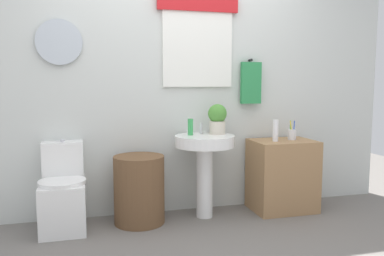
{
  "coord_description": "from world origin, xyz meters",
  "views": [
    {
      "loc": [
        -0.8,
        -2.5,
        1.22
      ],
      "look_at": [
        0.08,
        0.8,
        0.83
      ],
      "focal_mm": 36.66,
      "sensor_mm": 36.0,
      "label": 1
    }
  ],
  "objects_px": {
    "pedestal_sink": "(205,155)",
    "toothbrush_cup": "(292,134)",
    "soap_bottle": "(190,127)",
    "potted_plant": "(217,118)",
    "toilet": "(63,195)",
    "lotion_bottle": "(276,131)",
    "laundry_hamper": "(139,190)",
    "wooden_cabinet": "(282,175)"
  },
  "relations": [
    {
      "from": "pedestal_sink",
      "to": "toothbrush_cup",
      "type": "xyz_separation_m",
      "value": [
        0.89,
        0.02,
        0.16
      ]
    },
    {
      "from": "soap_bottle",
      "to": "potted_plant",
      "type": "height_order",
      "value": "potted_plant"
    },
    {
      "from": "toilet",
      "to": "pedestal_sink",
      "type": "relative_size",
      "value": 0.98
    },
    {
      "from": "soap_bottle",
      "to": "lotion_bottle",
      "type": "xyz_separation_m",
      "value": [
        0.8,
        -0.09,
        -0.05
      ]
    },
    {
      "from": "soap_bottle",
      "to": "toilet",
      "type": "bearing_deg",
      "value": -179.02
    },
    {
      "from": "laundry_hamper",
      "to": "soap_bottle",
      "type": "xyz_separation_m",
      "value": [
        0.48,
        0.05,
        0.53
      ]
    },
    {
      "from": "laundry_hamper",
      "to": "potted_plant",
      "type": "bearing_deg",
      "value": 4.65
    },
    {
      "from": "laundry_hamper",
      "to": "pedestal_sink",
      "type": "xyz_separation_m",
      "value": [
        0.6,
        0.0,
        0.28
      ]
    },
    {
      "from": "lotion_bottle",
      "to": "potted_plant",
      "type": "bearing_deg",
      "value": 169.51
    },
    {
      "from": "wooden_cabinet",
      "to": "potted_plant",
      "type": "height_order",
      "value": "potted_plant"
    },
    {
      "from": "soap_bottle",
      "to": "laundry_hamper",
      "type": "bearing_deg",
      "value": -174.02
    },
    {
      "from": "toilet",
      "to": "toothbrush_cup",
      "type": "relative_size",
      "value": 4.0
    },
    {
      "from": "wooden_cabinet",
      "to": "potted_plant",
      "type": "relative_size",
      "value": 2.45
    },
    {
      "from": "toothbrush_cup",
      "to": "wooden_cabinet",
      "type": "bearing_deg",
      "value": -169.04
    },
    {
      "from": "lotion_bottle",
      "to": "toothbrush_cup",
      "type": "xyz_separation_m",
      "value": [
        0.21,
        0.06,
        -0.05
      ]
    },
    {
      "from": "toilet",
      "to": "laundry_hamper",
      "type": "bearing_deg",
      "value": -2.8
    },
    {
      "from": "soap_bottle",
      "to": "toothbrush_cup",
      "type": "bearing_deg",
      "value": -1.72
    },
    {
      "from": "laundry_hamper",
      "to": "lotion_bottle",
      "type": "height_order",
      "value": "lotion_bottle"
    },
    {
      "from": "toilet",
      "to": "wooden_cabinet",
      "type": "xyz_separation_m",
      "value": [
        2.01,
        -0.03,
        0.06
      ]
    },
    {
      "from": "toilet",
      "to": "pedestal_sink",
      "type": "height_order",
      "value": "pedestal_sink"
    },
    {
      "from": "potted_plant",
      "to": "toothbrush_cup",
      "type": "height_order",
      "value": "potted_plant"
    },
    {
      "from": "soap_bottle",
      "to": "wooden_cabinet",
      "type": "bearing_deg",
      "value": -3.17
    },
    {
      "from": "wooden_cabinet",
      "to": "lotion_bottle",
      "type": "distance_m",
      "value": 0.46
    },
    {
      "from": "soap_bottle",
      "to": "toothbrush_cup",
      "type": "distance_m",
      "value": 1.01
    },
    {
      "from": "laundry_hamper",
      "to": "soap_bottle",
      "type": "distance_m",
      "value": 0.72
    },
    {
      "from": "laundry_hamper",
      "to": "pedestal_sink",
      "type": "distance_m",
      "value": 0.66
    },
    {
      "from": "wooden_cabinet",
      "to": "lotion_bottle",
      "type": "height_order",
      "value": "lotion_bottle"
    },
    {
      "from": "potted_plant",
      "to": "lotion_bottle",
      "type": "relative_size",
      "value": 1.37
    },
    {
      "from": "laundry_hamper",
      "to": "wooden_cabinet",
      "type": "relative_size",
      "value": 0.87
    },
    {
      "from": "toothbrush_cup",
      "to": "pedestal_sink",
      "type": "bearing_deg",
      "value": -178.71
    },
    {
      "from": "potted_plant",
      "to": "toothbrush_cup",
      "type": "bearing_deg",
      "value": -3.08
    },
    {
      "from": "laundry_hamper",
      "to": "wooden_cabinet",
      "type": "xyz_separation_m",
      "value": [
        1.38,
        0.0,
        0.04
      ]
    },
    {
      "from": "lotion_bottle",
      "to": "wooden_cabinet",
      "type": "bearing_deg",
      "value": 21.24
    },
    {
      "from": "pedestal_sink",
      "to": "wooden_cabinet",
      "type": "distance_m",
      "value": 0.82
    },
    {
      "from": "soap_bottle",
      "to": "toothbrush_cup",
      "type": "height_order",
      "value": "soap_bottle"
    },
    {
      "from": "laundry_hamper",
      "to": "potted_plant",
      "type": "height_order",
      "value": "potted_plant"
    },
    {
      "from": "soap_bottle",
      "to": "toothbrush_cup",
      "type": "xyz_separation_m",
      "value": [
        1.01,
        -0.03,
        -0.1
      ]
    },
    {
      "from": "laundry_hamper",
      "to": "wooden_cabinet",
      "type": "distance_m",
      "value": 1.38
    },
    {
      "from": "laundry_hamper",
      "to": "lotion_bottle",
      "type": "distance_m",
      "value": 1.37
    },
    {
      "from": "potted_plant",
      "to": "pedestal_sink",
      "type": "bearing_deg",
      "value": -156.8
    },
    {
      "from": "pedestal_sink",
      "to": "toilet",
      "type": "bearing_deg",
      "value": 178.56
    },
    {
      "from": "wooden_cabinet",
      "to": "lotion_bottle",
      "type": "bearing_deg",
      "value": -158.76
    }
  ]
}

